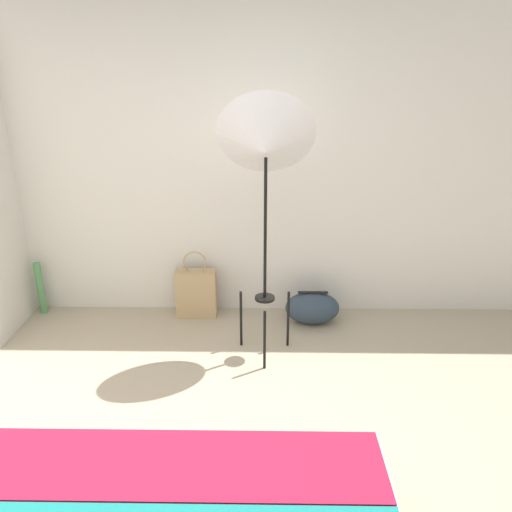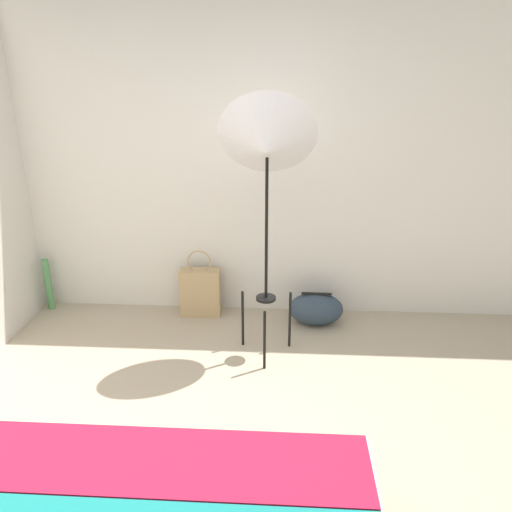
# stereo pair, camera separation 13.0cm
# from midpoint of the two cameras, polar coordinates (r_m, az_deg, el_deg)

# --- Properties ---
(ground_plane) EXTENTS (14.00, 14.00, 0.00)m
(ground_plane) POSITION_cam_midpoint_polar(r_m,az_deg,el_deg) (2.78, -5.37, -26.83)
(ground_plane) COLOR tan
(wall_back) EXTENTS (8.00, 0.05, 2.60)m
(wall_back) POSITION_cam_midpoint_polar(r_m,az_deg,el_deg) (4.10, -1.52, 10.60)
(wall_back) COLOR silver
(wall_back) RESTS_ON ground_plane
(photo_umbrella) EXTENTS (0.66, 0.50, 1.91)m
(photo_umbrella) POSITION_cam_midpoint_polar(r_m,az_deg,el_deg) (3.30, 2.44, 12.44)
(photo_umbrella) COLOR black
(photo_umbrella) RESTS_ON ground_plane
(tote_bag) EXTENTS (0.34, 0.14, 0.60)m
(tote_bag) POSITION_cam_midpoint_polar(r_m,az_deg,el_deg) (4.32, -5.50, -4.09)
(tote_bag) COLOR tan
(tote_bag) RESTS_ON ground_plane
(duffel_bag) EXTENTS (0.45, 0.28, 0.28)m
(duffel_bag) POSITION_cam_midpoint_polar(r_m,az_deg,el_deg) (4.22, 7.74, -6.03)
(duffel_bag) COLOR #2D3D4C
(duffel_bag) RESTS_ON ground_plane
(paper_roll) EXTENTS (0.06, 0.06, 0.47)m
(paper_roll) POSITION_cam_midpoint_polar(r_m,az_deg,el_deg) (4.74, -21.92, -3.03)
(paper_roll) COLOR #56995B
(paper_roll) RESTS_ON ground_plane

